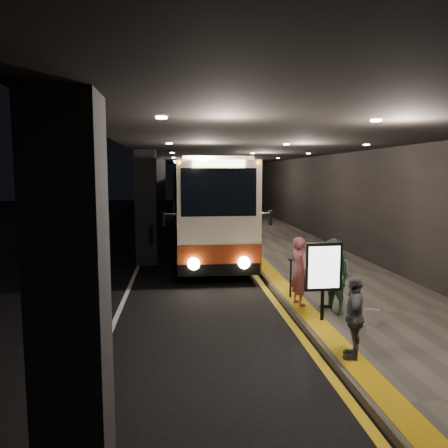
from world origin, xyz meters
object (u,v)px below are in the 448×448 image
coach_second (194,200)px  passenger_waiting_grey (354,317)px  coach_third (192,192)px  bag_plain (359,331)px  stanchion_post (291,279)px  info_sign (323,268)px  bag_polka (372,317)px  passenger_boarding (300,271)px  coach_main (206,210)px  passenger_waiting_green (334,276)px

coach_second → passenger_waiting_grey: (2.09, -22.69, -0.77)m
coach_third → coach_second: bearing=-87.8°
bag_plain → stanchion_post: stanchion_post is taller
info_sign → bag_polka: bearing=-22.8°
coach_third → passenger_boarding: size_ratio=6.28×
coach_second → passenger_waiting_grey: 22.79m
passenger_boarding → passenger_waiting_grey: 3.27m
passenger_boarding → bag_polka: (1.22, -1.63, -0.70)m
coach_third → bag_plain: 34.72m
passenger_waiting_grey → bag_plain: size_ratio=4.94×
passenger_waiting_grey → bag_plain: 1.17m
coach_main → coach_second: coach_main is taller
passenger_boarding → bag_plain: passenger_boarding is taller
coach_main → passenger_waiting_green: size_ratio=7.00×
coach_main → bag_polka: bearing=-73.7°
coach_main → coach_third: 23.61m
passenger_boarding → info_sign: 1.30m
bag_polka → bag_plain: 0.99m
coach_third → passenger_waiting_grey: (1.84, -35.49, -0.74)m
coach_third → info_sign: bearing=-83.4°
passenger_waiting_green → bag_plain: passenger_waiting_green is taller
bag_polka → info_sign: size_ratio=0.20×
stanchion_post → passenger_waiting_grey: bearing=-87.7°
passenger_waiting_green → stanchion_post: passenger_waiting_green is taller
passenger_boarding → stanchion_post: passenger_boarding is taller
coach_second → coach_third: size_ratio=1.02×
coach_third → info_sign: size_ratio=6.13×
coach_main → coach_third: size_ratio=1.14×
coach_main → info_sign: size_ratio=7.00×
passenger_boarding → bag_plain: size_ratio=5.70×
coach_main → passenger_boarding: bearing=-78.2°
coach_second → passenger_waiting_green: coach_second is taller
passenger_waiting_green → bag_polka: passenger_waiting_green is taller
passenger_boarding → passenger_waiting_grey: bearing=166.4°
info_sign → passenger_waiting_green: bearing=47.8°
passenger_waiting_grey → stanchion_post: 3.95m
passenger_waiting_grey → info_sign: info_sign is taller
coach_main → stanchion_post: size_ratio=12.04×
coach_third → passenger_waiting_grey: 35.55m
coach_main → passenger_waiting_green: coach_main is taller
bag_plain → info_sign: (-0.38, 1.16, 1.06)m
passenger_waiting_grey → stanchion_post: bearing=-154.7°
passenger_boarding → bag_polka: bearing=-158.7°
bag_plain → passenger_waiting_grey: bearing=-118.5°
coach_third → bag_polka: (2.95, -33.86, -1.32)m
coach_second → bag_plain: 22.00m
bag_plain → stanchion_post: (-0.63, 3.07, 0.37)m
coach_main → coach_second: size_ratio=1.12×
coach_third → passenger_waiting_green: 33.02m
coach_main → passenger_waiting_grey: coach_main is taller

